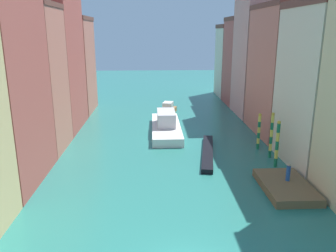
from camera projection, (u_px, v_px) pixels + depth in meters
The scene contains 17 objects.
ground_plane at pixel (167, 138), 42.87m from camera, with size 154.00×154.00×0.00m, color #28756B.
building_left_2 at pixel (25, 79), 36.98m from camera, with size 7.79×7.35×15.93m.
building_left_3 at pixel (48, 55), 45.07m from camera, with size 7.79×10.69×19.81m.
building_left_4 at pixel (68, 65), 55.62m from camera, with size 7.79×9.33×15.24m.
building_right_1 at pixel (331, 85), 32.98m from camera, with size 7.79×9.89×15.87m.
building_right_2 at pixel (288, 71), 43.25m from camera, with size 7.79×11.44×16.31m.
building_right_3 at pixel (264, 48), 52.81m from camera, with size 7.79×9.19×20.90m.
building_right_4 at pixel (248, 61), 61.73m from camera, with size 7.79×7.85×15.41m.
building_right_5 at pixel (237, 61), 69.74m from camera, with size 7.79×8.17×14.29m.
waterfront_dock at pixel (286, 187), 28.88m from camera, with size 3.87×6.39×0.67m.
person_on_dock at pixel (288, 173), 29.06m from camera, with size 0.36×0.36×1.57m.
mooring_pole_0 at pixel (277, 143), 33.36m from camera, with size 0.36×0.36×4.75m.
mooring_pole_1 at pixel (271, 135), 35.82m from camera, with size 0.35×0.35×4.93m.
mooring_pole_2 at pixel (259, 131), 38.57m from camera, with size 0.36×0.36×4.18m.
vaporetto_white at pixel (166, 125), 45.29m from camera, with size 3.73×12.86×2.86m.
gondola_black at pixel (208, 152), 37.28m from camera, with size 2.90×10.93×0.49m.
motorboat_0 at pixel (168, 110), 55.43m from camera, with size 3.23×5.92×1.94m.
Camera 1 is at (-1.68, -16.33, 13.04)m, focal length 36.54 mm.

